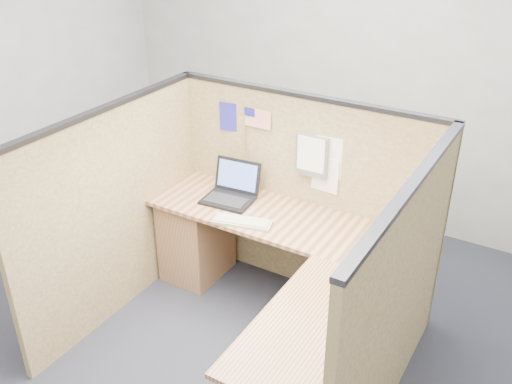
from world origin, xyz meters
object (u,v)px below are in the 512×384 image
Objects in this scene: keyboard at (242,222)px; mouse at (377,256)px; l_desk at (277,296)px; laptop at (233,190)px.

mouse is at bearing -10.81° from keyboard.
l_desk is 4.58× the size of keyboard.
keyboard is at bearing 153.55° from l_desk.
l_desk is 17.92× the size of mouse.
keyboard is at bearing -52.84° from laptop.
laptop is 0.38m from keyboard.
keyboard is (0.26, -0.28, -0.05)m from laptop.
l_desk is at bearing -155.57° from mouse.
keyboard is at bearing -176.25° from mouse.
mouse is (0.93, 0.06, 0.01)m from keyboard.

